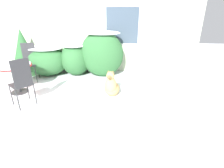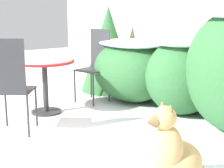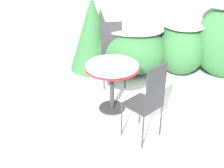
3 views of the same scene
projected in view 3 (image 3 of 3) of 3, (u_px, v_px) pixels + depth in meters
ground_plane at (180, 122)px, 4.15m from camera, size 16.00×16.00×0.00m
shrub_left at (132, 48)px, 5.38m from camera, size 1.33×1.06×0.96m
shrub_middle at (181, 46)px, 5.38m from camera, size 0.95×1.09×1.05m
evergreen_bush at (93, 33)px, 5.49m from camera, size 0.95×0.95×1.46m
patio_table at (112, 72)px, 4.17m from camera, size 0.81×0.81×0.77m
patio_chair_near_table at (112, 52)px, 4.99m from camera, size 0.51×0.51×1.11m
patio_chair_far_side at (148, 100)px, 3.55m from camera, size 0.57×0.57×1.11m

